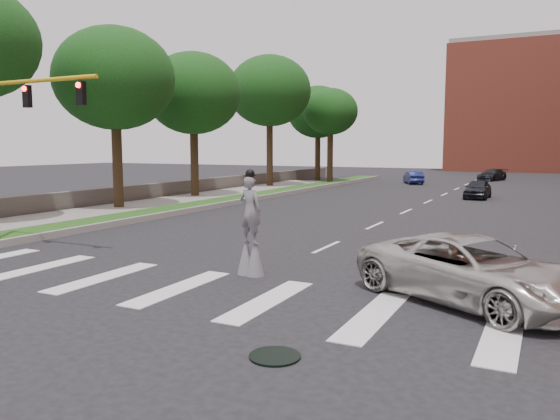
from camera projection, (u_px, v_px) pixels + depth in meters
name	position (u px, v px, depth m)	size (l,w,h in m)	color
ground_plane	(198.00, 305.00, 12.51)	(160.00, 160.00, 0.00)	black
grass_median	(230.00, 200.00, 35.37)	(2.00, 60.00, 0.25)	#1E4914
median_curb	(244.00, 201.00, 34.90)	(0.20, 60.00, 0.28)	gray
sidewalk_left	(76.00, 216.00, 27.80)	(4.00, 60.00, 0.18)	gray
stone_wall	(179.00, 189.00, 39.53)	(0.50, 56.00, 1.10)	#504C45
manhole	(275.00, 356.00, 9.40)	(0.90, 0.90, 0.04)	black
building_backdrop	(546.00, 108.00, 78.17)	(26.00, 14.00, 18.00)	#C8553F
traffic_signal	(13.00, 131.00, 19.02)	(5.30, 0.23, 6.20)	black
stilt_performer	(250.00, 232.00, 15.28)	(0.84, 0.57, 2.99)	black
suv_crossing	(472.00, 270.00, 12.62)	(2.56, 5.56, 1.54)	beige
car_near	(478.00, 189.00, 37.83)	(1.55, 3.86, 1.32)	black
car_mid	(413.00, 177.00, 52.50)	(1.32, 3.78, 1.24)	navy
car_far	(492.00, 175.00, 57.17)	(1.71, 4.20, 1.22)	black
tree_2	(115.00, 79.00, 30.24)	(6.69, 6.69, 10.19)	black
tree_3	(193.00, 94.00, 37.41)	(6.59, 6.59, 10.02)	black
tree_4	(270.00, 91.00, 46.94)	(7.17, 7.17, 11.39)	black
tree_5	(318.00, 112.00, 56.76)	(6.36, 6.36, 9.84)	black
tree_6	(330.00, 112.00, 51.42)	(5.16, 5.16, 9.05)	black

